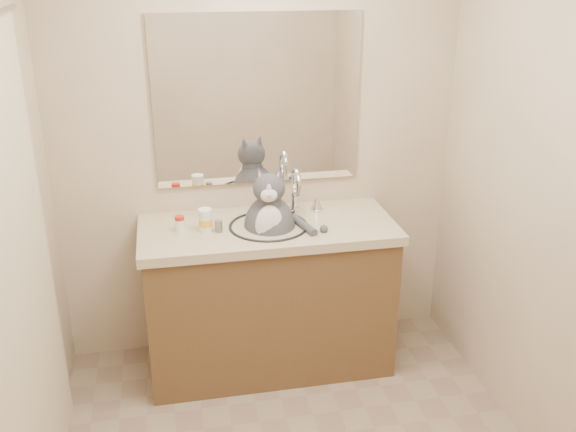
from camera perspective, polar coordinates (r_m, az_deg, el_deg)
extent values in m
cube|color=beige|center=(3.51, -2.67, 6.29)|extent=(2.20, 0.01, 2.40)
cube|color=brown|center=(3.56, -1.72, -7.49)|extent=(1.30, 0.55, 0.80)
cube|color=#C4AA8D|center=(3.37, -1.80, -1.19)|extent=(1.34, 0.59, 0.05)
torus|color=black|center=(3.34, -1.75, -0.89)|extent=(0.42, 0.42, 0.02)
ellipsoid|color=white|center=(3.37, -1.73, -2.10)|extent=(0.40, 0.40, 0.15)
cylinder|color=silver|center=(3.49, 0.52, 1.87)|extent=(0.03, 0.03, 0.18)
torus|color=silver|center=(3.40, 0.75, 2.93)|extent=(0.03, 0.16, 0.16)
cone|color=silver|center=(3.53, 2.58, 1.25)|extent=(0.06, 0.06, 0.08)
cube|color=white|center=(3.43, -2.69, 10.22)|extent=(1.10, 0.02, 0.90)
cube|color=beige|center=(2.53, -22.59, -6.90)|extent=(0.01, 1.20, 1.90)
ellipsoid|color=#4B4B50|center=(3.36, -1.65, -1.15)|extent=(0.32, 0.34, 0.36)
ellipsoid|color=silver|center=(3.25, -1.67, -0.93)|extent=(0.16, 0.11, 0.23)
ellipsoid|color=#4B4B50|center=(3.23, -1.70, 2.47)|extent=(0.19, 0.17, 0.16)
ellipsoid|color=silver|center=(3.18, -1.70, 1.84)|extent=(0.09, 0.06, 0.07)
sphere|color=#D88C8C|center=(3.15, -1.71, 1.80)|extent=(0.02, 0.02, 0.02)
cone|color=#4B4B50|center=(3.22, -2.53, 3.78)|extent=(0.08, 0.07, 0.08)
cone|color=#4B4B50|center=(3.22, -0.89, 3.79)|extent=(0.08, 0.07, 0.08)
cylinder|color=#4B4B50|center=(3.31, 1.38, -0.79)|extent=(0.10, 0.24, 0.04)
cylinder|color=white|center=(3.31, -9.58, -0.85)|extent=(0.05, 0.05, 0.06)
cylinder|color=#B22013|center=(3.29, -9.63, -0.17)|extent=(0.05, 0.05, 0.02)
cylinder|color=white|center=(3.29, -7.35, -0.56)|extent=(0.08, 0.08, 0.10)
cylinder|color=gold|center=(3.29, -7.35, -0.56)|extent=(0.08, 0.08, 0.04)
cylinder|color=white|center=(3.27, -7.40, 0.41)|extent=(0.08, 0.08, 0.02)
cylinder|color=slate|center=(3.28, -6.18, -0.91)|extent=(0.05, 0.05, 0.06)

